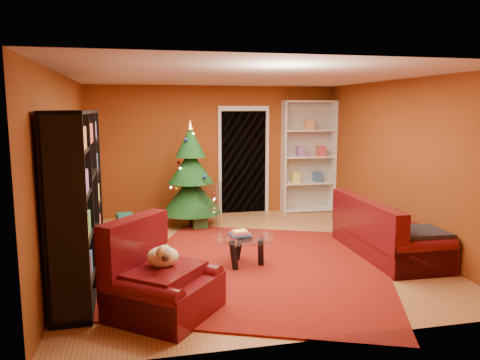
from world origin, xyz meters
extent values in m
cube|color=#9F6638|center=(0.00, 0.00, -0.03)|extent=(5.00, 5.50, 0.05)
cube|color=silver|center=(0.00, 0.00, 2.62)|extent=(5.00, 5.50, 0.05)
cube|color=brown|center=(0.00, 2.77, 1.30)|extent=(5.00, 0.05, 2.60)
cube|color=brown|center=(-2.52, 0.00, 1.30)|extent=(0.05, 5.50, 2.60)
cube|color=brown|center=(2.52, 0.00, 1.30)|extent=(0.05, 5.50, 2.60)
cube|color=maroon|center=(0.05, -0.68, 0.01)|extent=(4.60, 4.90, 0.02)
cube|color=#166F6B|center=(-1.79, 1.86, 0.14)|extent=(0.34, 0.34, 0.28)
cube|color=#216228|center=(-0.46, 1.62, 0.13)|extent=(0.30, 0.30, 0.26)
cube|color=maroon|center=(-1.14, 2.32, 0.10)|extent=(0.22, 0.22, 0.20)
camera|label=1|loc=(-1.57, -6.59, 2.14)|focal=35.00mm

